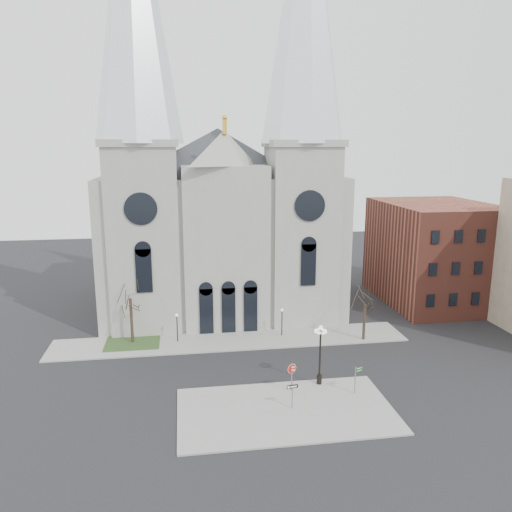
{
  "coord_description": "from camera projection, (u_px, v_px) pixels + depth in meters",
  "views": [
    {
      "loc": [
        -5.13,
        -42.12,
        21.76
      ],
      "look_at": [
        2.43,
        8.0,
        10.5
      ],
      "focal_mm": 35.0,
      "sensor_mm": 36.0,
      "label": 1
    }
  ],
  "objects": [
    {
      "name": "globe_lamp",
      "position": [
        320.0,
        347.0,
        45.54
      ],
      "size": [
        1.43,
        1.43,
        5.7
      ],
      "rotation": [
        0.0,
        0.0,
        0.19
      ],
      "color": "black",
      "rests_on": "sidewalk_near"
    },
    {
      "name": "cathedral",
      "position": [
        220.0,
        172.0,
        64.19
      ],
      "size": [
        33.0,
        26.66,
        54.0
      ],
      "color": "gray",
      "rests_on": "ground"
    },
    {
      "name": "sidewalk_far",
      "position": [
        231.0,
        340.0,
        56.73
      ],
      "size": [
        40.0,
        6.0,
        0.14
      ],
      "primitive_type": "cube",
      "color": "gray",
      "rests_on": "ground"
    },
    {
      "name": "ped_lamp_right",
      "position": [
        282.0,
        317.0,
        57.6
      ],
      "size": [
        0.32,
        0.32,
        3.26
      ],
      "color": "black",
      "rests_on": "sidewalk_far"
    },
    {
      "name": "bg_building_brick",
      "position": [
        434.0,
        253.0,
        70.22
      ],
      "size": [
        14.0,
        18.0,
        14.0
      ],
      "primitive_type": "cube",
      "color": "brown",
      "rests_on": "ground"
    },
    {
      "name": "ped_lamp_left",
      "position": [
        177.0,
        323.0,
        55.85
      ],
      "size": [
        0.32,
        0.32,
        3.26
      ],
      "color": "black",
      "rests_on": "sidewalk_far"
    },
    {
      "name": "sidewalk_near",
      "position": [
        286.0,
        411.0,
        41.72
      ],
      "size": [
        18.0,
        10.0,
        0.14
      ],
      "primitive_type": "cube",
      "color": "gray",
      "rests_on": "ground"
    },
    {
      "name": "one_way_sign",
      "position": [
        292.0,
        391.0,
        41.69
      ],
      "size": [
        0.98,
        0.15,
        2.23
      ],
      "rotation": [
        0.0,
        0.0,
        0.11
      ],
      "color": "slate",
      "rests_on": "sidewalk_near"
    },
    {
      "name": "stop_sign",
      "position": [
        292.0,
        371.0,
        44.58
      ],
      "size": [
        0.95,
        0.1,
        2.63
      ],
      "rotation": [
        0.0,
        0.0,
        0.01
      ],
      "color": "slate",
      "rests_on": "sidewalk_near"
    },
    {
      "name": "street_name_sign",
      "position": [
        356.0,
        378.0,
        44.21
      ],
      "size": [
        0.76,
        0.34,
        2.51
      ],
      "rotation": [
        0.0,
        0.0,
        0.38
      ],
      "color": "slate",
      "rests_on": "sidewalk_near"
    },
    {
      "name": "tree_right",
      "position": [
        365.0,
        303.0,
        56.03
      ],
      "size": [
        3.2,
        3.2,
        6.0
      ],
      "color": "black",
      "rests_on": "ground"
    },
    {
      "name": "ground",
      "position": [
        243.0,
        386.0,
        46.13
      ],
      "size": [
        160.0,
        160.0,
        0.0
      ],
      "primitive_type": "plane",
      "color": "black",
      "rests_on": "ground"
    },
    {
      "name": "tree_left",
      "position": [
        130.0,
        296.0,
        54.9
      ],
      "size": [
        3.2,
        3.2,
        7.5
      ],
      "color": "black",
      "rests_on": "ground"
    },
    {
      "name": "grass_patch",
      "position": [
        133.0,
        342.0,
        56.09
      ],
      "size": [
        6.0,
        5.0,
        0.18
      ],
      "primitive_type": "cube",
      "color": "#27401B",
      "rests_on": "ground"
    }
  ]
}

